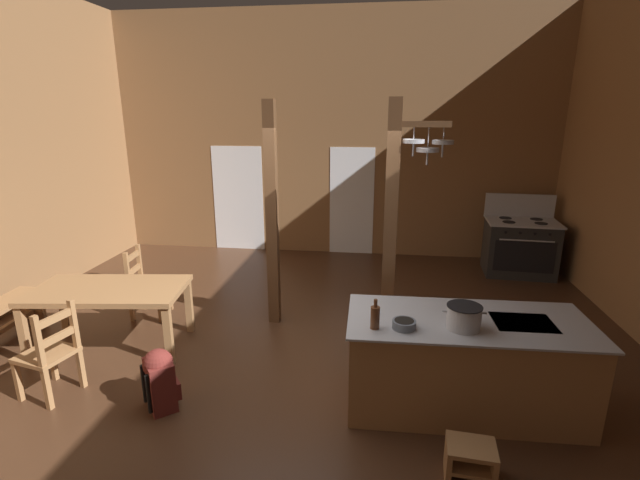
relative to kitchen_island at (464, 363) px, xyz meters
The scene contains 16 objects.
ground_plane 1.86m from the kitchen_island, 169.69° to the left, with size 8.97×9.54×0.10m, color #422819.
wall_back 5.39m from the kitchen_island, 110.32° to the left, with size 8.97×0.14×4.48m, color brown.
glazed_door_back_left 5.94m from the kitchen_island, 127.53° to the left, with size 1.00×0.01×2.05m, color white.
glazed_panel_back_right 4.92m from the kitchen_island, 106.13° to the left, with size 0.84×0.01×2.05m, color white.
kitchen_island is the anchor object (origin of this frame).
stove_range 4.18m from the kitchen_island, 68.09° to the left, with size 1.19×0.89×1.32m.
support_post_with_pot_rack 1.59m from the kitchen_island, 125.75° to the left, with size 0.67×0.24×2.83m.
support_post_center 2.82m from the kitchen_island, 144.48° to the left, with size 0.14×0.14×2.83m.
step_stool 0.96m from the kitchen_island, 95.53° to the right, with size 0.38×0.31×0.30m.
dining_table 3.94m from the kitchen_island, behind, with size 1.80×1.10×0.74m.
ladderback_chair_near_window 4.18m from the kitchen_island, 159.31° to the left, with size 0.48×0.48×0.95m.
ladderback_chair_by_post 3.93m from the kitchen_island, behind, with size 0.53×0.53×0.95m.
backpack 2.82m from the kitchen_island, behind, with size 0.39×0.39×0.60m.
stockpot_on_counter 0.58m from the kitchen_island, 114.61° to the right, with size 0.37×0.30×0.21m.
mixing_bowl_on_counter 0.80m from the kitchen_island, 157.27° to the right, with size 0.20×0.20×0.07m.
bottle_tall_on_counter 1.04m from the kitchen_island, 161.46° to the right, with size 0.08×0.08×0.27m.
Camera 1 is at (0.93, -4.17, 2.68)m, focal length 25.38 mm.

